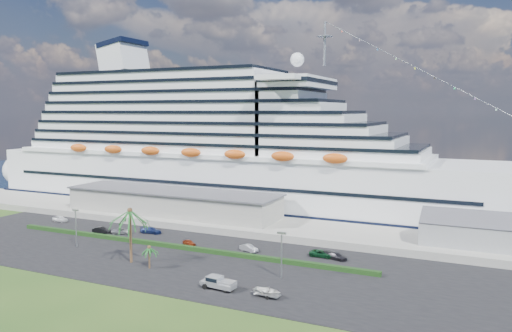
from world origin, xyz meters
The scene contains 22 objects.
ground centered at (0.00, 0.00, 0.00)m, with size 420.00×420.00×0.00m, color #214517.
asphalt_lot centered at (0.00, 11.00, 0.06)m, with size 140.00×38.00×0.12m, color black.
wharf centered at (0.00, 40.00, 0.90)m, with size 240.00×20.00×1.80m, color gray.
water centered at (0.00, 130.00, 0.01)m, with size 420.00×160.00×0.02m, color black.
cruise_ship centered at (-21.53, 64.00, 16.69)m, with size 191.00×38.00×54.00m.
terminal_building centered at (-25.00, 40.00, 5.01)m, with size 61.00×15.00×6.30m.
port_shed centered at (52.00, 40.00, 4.40)m, with size 24.00×12.31×7.37m.
hedge centered at (-8.00, 16.00, 0.57)m, with size 88.00×1.10×0.90m, color black.
lamp_post_left centered at (-28.00, 8.00, 5.34)m, with size 1.60×0.35×8.27m.
lamp_post_right centered at (20.00, 8.00, 5.34)m, with size 1.60×0.35×8.27m.
palm_tall centered at (-10.00, 4.00, 9.20)m, with size 8.82×8.82×11.13m.
palm_short centered at (-4.50, 2.50, 3.67)m, with size 3.53×3.53×4.56m.
parked_car_0 centered at (-50.32, 24.74, 0.90)m, with size 1.85×4.60×1.57m, color white.
parked_car_1 centered at (-31.56, 19.68, 0.86)m, with size 1.58×4.52×1.49m, color black.
parked_car_2 centered at (-26.74, 21.20, 0.77)m, with size 2.16×4.69×1.30m, color gray.
parked_car_3 centered at (-20.63, 24.57, 0.89)m, with size 2.15×5.29×1.54m, color navy.
parked_car_4 centered at (-6.35, 19.17, 0.74)m, with size 1.46×3.62×1.23m, color maroon.
parked_car_5 centered at (7.56, 20.52, 0.83)m, with size 1.50×4.31×1.42m, color #929398.
parked_car_6 centered at (22.80, 23.15, 0.84)m, with size 2.39×5.19×1.44m, color #0E3B1E.
parked_car_7 centered at (25.78, 22.71, 0.81)m, with size 1.93×4.75×1.38m, color black.
pickup_truck centered at (12.55, -1.64, 1.28)m, with size 6.17×2.72×2.12m.
boat_trailer centered at (21.48, -1.65, 1.14)m, with size 5.42×3.71×1.53m.
Camera 1 is at (51.95, -71.63, 29.66)m, focal length 35.00 mm.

